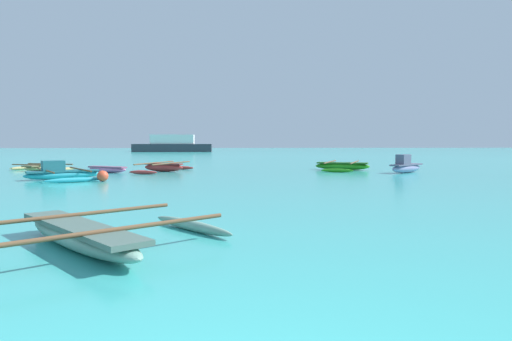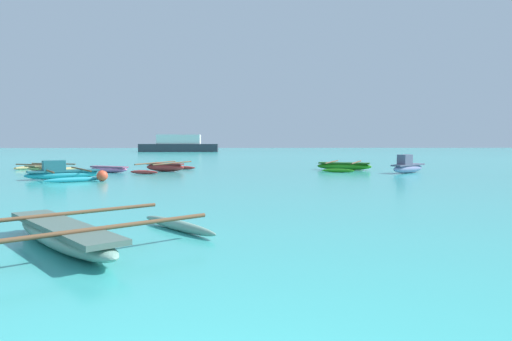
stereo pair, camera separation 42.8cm
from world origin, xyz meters
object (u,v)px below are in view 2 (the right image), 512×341
object	(u,v)px
moored_boat_5	(344,166)
distant_ferry	(179,145)
moored_boat_6	(165,167)
moored_boat_0	(62,173)
moored_boat_2	(46,167)
moored_boat_4	(63,235)
mooring_buoy_0	(102,176)
moored_boat_3	(109,169)
moored_boat_1	(407,166)

from	to	relation	value
moored_boat_5	distant_ferry	bearing A→B (deg)	130.06
moored_boat_5	moored_boat_6	distance (m)	10.32
moored_boat_0	moored_boat_2	world-z (taller)	moored_boat_0
moored_boat_5	distant_ferry	distance (m)	51.63
moored_boat_0	distant_ferry	world-z (taller)	distant_ferry
moored_boat_4	moored_boat_5	distance (m)	21.19
moored_boat_4	mooring_buoy_0	distance (m)	12.55
moored_boat_4	mooring_buoy_0	xyz separation A→B (m)	(-3.00, 12.18, 0.03)
moored_boat_2	moored_boat_4	world-z (taller)	moored_boat_4
mooring_buoy_0	moored_boat_5	bearing A→B (deg)	30.57
moored_boat_3	moored_boat_4	size ratio (longest dim) A/B	0.50
moored_boat_2	moored_boat_3	size ratio (longest dim) A/B	1.55
moored_boat_1	moored_boat_4	world-z (taller)	moored_boat_1
moored_boat_2	moored_boat_5	xyz separation A→B (m)	(17.49, -0.71, 0.06)
moored_boat_0	moored_boat_3	bearing A→B (deg)	47.27
moored_boat_6	moored_boat_3	bearing A→B (deg)	-144.11
moored_boat_4	distant_ferry	size ratio (longest dim) A/B	0.39
moored_boat_1	moored_boat_2	size ratio (longest dim) A/B	0.66
moored_boat_0	mooring_buoy_0	bearing A→B (deg)	-60.72
moored_boat_2	mooring_buoy_0	distance (m)	9.55
moored_boat_3	moored_boat_5	bearing A→B (deg)	34.50
moored_boat_4	mooring_buoy_0	world-z (taller)	mooring_buoy_0
moored_boat_3	moored_boat_2	bearing A→B (deg)	179.62
moored_boat_1	mooring_buoy_0	bearing A→B (deg)	156.10
moored_boat_2	moored_boat_5	size ratio (longest dim) A/B	0.83
moored_boat_2	mooring_buoy_0	bearing A→B (deg)	-122.78
moored_boat_1	moored_boat_5	size ratio (longest dim) A/B	0.54
moored_boat_6	distant_ferry	distance (m)	50.21
moored_boat_2	moored_boat_4	xyz separation A→B (m)	(8.58, -19.93, 0.02)
moored_boat_1	moored_boat_5	bearing A→B (deg)	97.28
moored_boat_0	moored_boat_4	xyz separation A→B (m)	(5.11, -13.37, -0.07)
distant_ferry	moored_boat_0	bearing A→B (deg)	-87.86
moored_boat_2	mooring_buoy_0	world-z (taller)	mooring_buoy_0
moored_boat_1	distant_ferry	xyz separation A→B (m)	(-18.90, 51.58, 0.80)
moored_boat_0	distant_ferry	distance (m)	54.96
moored_boat_1	moored_boat_3	xyz separation A→B (m)	(-16.00, 0.94, -0.15)
moored_boat_3	distant_ferry	size ratio (longest dim) A/B	0.19
moored_boat_4	moored_boat_2	bearing A→B (deg)	163.95
moored_boat_3	moored_boat_5	xyz separation A→B (m)	(13.17, 1.59, 0.05)
moored_boat_0	moored_boat_5	bearing A→B (deg)	-8.79
moored_boat_4	distant_ferry	xyz separation A→B (m)	(-7.17, 68.28, 0.94)
moored_boat_1	moored_boat_0	bearing A→B (deg)	150.25
moored_boat_0	moored_boat_6	xyz separation A→B (m)	(3.74, 5.04, -0.03)
moored_boat_3	moored_boat_6	distance (m)	2.99
moored_boat_1	distant_ferry	size ratio (longest dim) A/B	0.20
moored_boat_3	moored_boat_6	size ratio (longest dim) A/B	0.51
moored_boat_2	moored_boat_6	xyz separation A→B (m)	(7.20, -1.52, 0.06)
mooring_buoy_0	distant_ferry	bearing A→B (deg)	94.25
moored_boat_6	mooring_buoy_0	bearing A→B (deg)	-83.77
moored_boat_6	mooring_buoy_0	world-z (taller)	moored_boat_6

